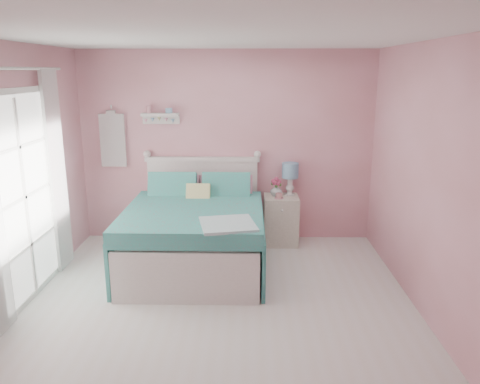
{
  "coord_description": "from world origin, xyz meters",
  "views": [
    {
      "loc": [
        0.3,
        -4.12,
        2.32
      ],
      "look_at": [
        0.2,
        1.2,
        0.94
      ],
      "focal_mm": 35.0,
      "sensor_mm": 36.0,
      "label": 1
    }
  ],
  "objects_px": {
    "table_lamp": "(290,173)",
    "vase": "(276,190)",
    "nightstand": "(281,220)",
    "bed": "(196,234)",
    "teacup": "(279,196)"
  },
  "relations": [
    {
      "from": "bed",
      "to": "table_lamp",
      "type": "height_order",
      "value": "bed"
    },
    {
      "from": "bed",
      "to": "vase",
      "type": "height_order",
      "value": "bed"
    },
    {
      "from": "vase",
      "to": "nightstand",
      "type": "bearing_deg",
      "value": -17.57
    },
    {
      "from": "bed",
      "to": "nightstand",
      "type": "bearing_deg",
      "value": 35.58
    },
    {
      "from": "table_lamp",
      "to": "vase",
      "type": "bearing_deg",
      "value": -162.96
    },
    {
      "from": "nightstand",
      "to": "table_lamp",
      "type": "xyz_separation_m",
      "value": [
        0.12,
        0.08,
        0.64
      ]
    },
    {
      "from": "table_lamp",
      "to": "vase",
      "type": "relative_size",
      "value": 2.73
    },
    {
      "from": "table_lamp",
      "to": "vase",
      "type": "distance_m",
      "value": 0.3
    },
    {
      "from": "nightstand",
      "to": "teacup",
      "type": "bearing_deg",
      "value": -111.36
    },
    {
      "from": "bed",
      "to": "table_lamp",
      "type": "bearing_deg",
      "value": 35.48
    },
    {
      "from": "bed",
      "to": "teacup",
      "type": "bearing_deg",
      "value": 32.77
    },
    {
      "from": "table_lamp",
      "to": "bed",
      "type": "bearing_deg",
      "value": -144.75
    },
    {
      "from": "table_lamp",
      "to": "nightstand",
      "type": "bearing_deg",
      "value": -145.72
    },
    {
      "from": "teacup",
      "to": "table_lamp",
      "type": "bearing_deg",
      "value": 49.2
    },
    {
      "from": "bed",
      "to": "vase",
      "type": "bearing_deg",
      "value": 38.24
    }
  ]
}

